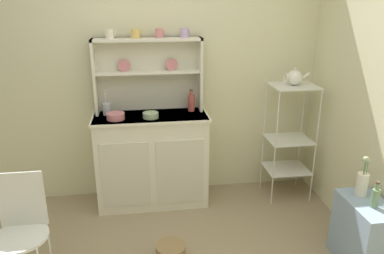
% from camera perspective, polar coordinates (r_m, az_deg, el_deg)
% --- Properties ---
extents(wall_back, '(3.84, 0.05, 2.50)m').
position_cam_1_polar(wall_back, '(3.62, -5.80, 8.46)').
color(wall_back, beige).
rests_on(wall_back, ground).
extents(hutch_cabinet, '(1.06, 0.45, 0.89)m').
position_cam_1_polar(hutch_cabinet, '(3.61, -6.09, -4.81)').
color(hutch_cabinet, silver).
rests_on(hutch_cabinet, ground).
extents(hutch_shelf_unit, '(0.99, 0.18, 0.68)m').
position_cam_1_polar(hutch_shelf_unit, '(3.52, -6.69, 8.76)').
color(hutch_shelf_unit, silver).
rests_on(hutch_shelf_unit, hutch_cabinet).
extents(bakers_rack, '(0.42, 0.36, 1.14)m').
position_cam_1_polar(bakers_rack, '(3.76, 14.64, -0.60)').
color(bakers_rack, silver).
rests_on(bakers_rack, ground).
extents(side_shelf_blue, '(0.28, 0.48, 0.53)m').
position_cam_1_polar(side_shelf_blue, '(3.13, 24.69, -14.69)').
color(side_shelf_blue, '#849EBC').
rests_on(side_shelf_blue, ground).
extents(wire_chair, '(0.36, 0.36, 0.85)m').
position_cam_1_polar(wire_chair, '(2.77, -24.58, -13.19)').
color(wire_chair, white).
rests_on(wire_chair, ground).
extents(floor_basket, '(0.23, 0.23, 0.14)m').
position_cam_1_polar(floor_basket, '(3.03, -3.24, -18.56)').
color(floor_basket, '#93754C').
rests_on(floor_basket, ground).
extents(cup_cream_0, '(0.09, 0.07, 0.08)m').
position_cam_1_polar(cup_cream_0, '(3.44, -12.38, 13.66)').
color(cup_cream_0, silver).
rests_on(cup_cream_0, hutch_shelf_unit).
extents(cup_gold_1, '(0.09, 0.08, 0.08)m').
position_cam_1_polar(cup_gold_1, '(3.43, -8.56, 13.89)').
color(cup_gold_1, '#DBB760').
rests_on(cup_gold_1, hutch_shelf_unit).
extents(cup_rose_2, '(0.08, 0.07, 0.08)m').
position_cam_1_polar(cup_rose_2, '(3.44, -4.98, 14.05)').
color(cup_rose_2, '#D17A84').
rests_on(cup_rose_2, hutch_shelf_unit).
extents(cup_lilac_3, '(0.09, 0.08, 0.09)m').
position_cam_1_polar(cup_lilac_3, '(3.46, -1.14, 14.16)').
color(cup_lilac_3, '#B79ECC').
rests_on(cup_lilac_3, hutch_shelf_unit).
extents(bowl_mixing_large, '(0.16, 0.16, 0.06)m').
position_cam_1_polar(bowl_mixing_large, '(3.38, -11.54, 1.62)').
color(bowl_mixing_large, '#D17A84').
rests_on(bowl_mixing_large, hutch_cabinet).
extents(bowl_floral_medium, '(0.14, 0.14, 0.05)m').
position_cam_1_polar(bowl_floral_medium, '(3.38, -6.31, 1.80)').
color(bowl_floral_medium, '#9EB78E').
rests_on(bowl_floral_medium, hutch_cabinet).
extents(jam_bottle, '(0.06, 0.06, 0.21)m').
position_cam_1_polar(jam_bottle, '(3.54, -0.12, 3.79)').
color(jam_bottle, '#B74C47').
rests_on(jam_bottle, hutch_cabinet).
extents(utensil_jar, '(0.08, 0.08, 0.25)m').
position_cam_1_polar(utensil_jar, '(3.52, -12.79, 2.75)').
color(utensil_jar, '#B2B7C6').
rests_on(utensil_jar, hutch_cabinet).
extents(porcelain_teapot, '(0.23, 0.14, 0.16)m').
position_cam_1_polar(porcelain_teapot, '(3.61, 15.32, 7.25)').
color(porcelain_teapot, white).
rests_on(porcelain_teapot, bakers_rack).
extents(flower_vase, '(0.08, 0.08, 0.32)m').
position_cam_1_polar(flower_vase, '(3.04, 24.48, -7.68)').
color(flower_vase, silver).
rests_on(flower_vase, side_shelf_blue).
extents(oil_bottle, '(0.05, 0.05, 0.19)m').
position_cam_1_polar(oil_bottle, '(2.93, 26.12, -9.57)').
color(oil_bottle, '#6B8C60').
rests_on(oil_bottle, side_shelf_blue).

